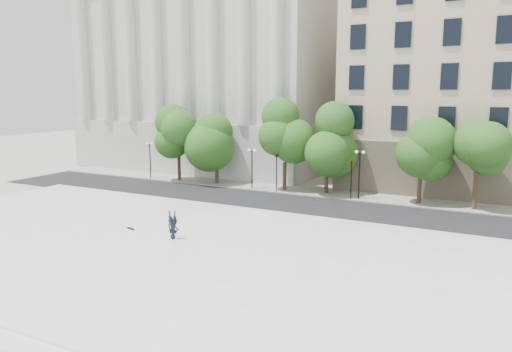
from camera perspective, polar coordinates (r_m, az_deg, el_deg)
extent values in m
plane|color=#ACA9A2|center=(27.86, -13.47, -10.52)|extent=(160.00, 160.00, 0.00)
cube|color=white|center=(29.97, -9.68, -8.47)|extent=(44.00, 22.00, 0.45)
cube|color=black|center=(42.46, 2.69, -3.22)|extent=(60.00, 8.00, 0.02)
cube|color=gray|center=(47.83, 5.73, -1.73)|extent=(60.00, 4.00, 0.12)
cube|color=#B3B3AF|center=(67.98, -2.85, 12.22)|extent=(30.00, 26.00, 25.00)
cylinder|color=black|center=(46.91, 2.36, 0.19)|extent=(0.10, 0.10, 3.50)
imported|color=black|center=(46.60, 2.38, 2.78)|extent=(1.07, 1.96, 0.78)
cylinder|color=black|center=(44.35, 10.83, -0.54)|extent=(0.10, 0.10, 3.50)
imported|color=black|center=(44.03, 10.91, 2.13)|extent=(0.74, 1.68, 0.66)
imported|color=black|center=(31.50, -9.43, -6.68)|extent=(1.25, 1.88, 0.48)
cube|color=black|center=(34.31, -14.16, -5.84)|extent=(0.72, 0.38, 0.07)
cylinder|color=#382619|center=(53.62, -8.78, 1.02)|extent=(0.36, 0.36, 3.02)
sphere|color=#1F4B15|center=(53.16, -8.89, 5.40)|extent=(4.39, 4.39, 4.39)
cylinder|color=#382619|center=(51.32, -4.49, 0.45)|extent=(0.36, 0.36, 2.55)
sphere|color=#1F4B15|center=(50.88, -4.54, 4.29)|extent=(4.41, 4.41, 4.41)
cylinder|color=#382619|center=(47.82, 3.29, -0.07)|extent=(0.36, 0.36, 2.79)
sphere|color=#1F4B15|center=(47.33, 3.33, 4.45)|extent=(3.88, 3.88, 3.88)
cylinder|color=#382619|center=(46.71, 8.05, -0.45)|extent=(0.36, 0.36, 2.69)
sphere|color=#1F4B15|center=(46.21, 8.16, 4.01)|extent=(3.92, 3.92, 3.92)
cylinder|color=#382619|center=(44.39, 18.16, -1.57)|extent=(0.36, 0.36, 2.40)
sphere|color=#1F4B15|center=(43.90, 18.39, 2.60)|extent=(4.01, 4.01, 4.01)
cylinder|color=#382619|center=(43.57, 23.74, -1.63)|extent=(0.36, 0.36, 3.12)
sphere|color=#1F4B15|center=(43.00, 24.12, 3.90)|extent=(3.72, 3.72, 3.72)
cylinder|color=black|center=(55.36, -11.99, 1.59)|extent=(0.12, 0.12, 3.78)
cube|color=black|center=(55.13, -12.06, 3.53)|extent=(0.60, 0.06, 0.06)
sphere|color=white|center=(55.31, -12.31, 3.65)|extent=(0.28, 0.28, 0.28)
sphere|color=white|center=(54.93, -11.83, 3.63)|extent=(0.28, 0.28, 0.28)
cylinder|color=black|center=(48.39, -0.46, 0.64)|extent=(0.12, 0.12, 3.76)
cube|color=black|center=(48.13, -0.47, 2.85)|extent=(0.60, 0.06, 0.06)
sphere|color=white|center=(48.26, -0.78, 2.99)|extent=(0.28, 0.28, 0.28)
sphere|color=white|center=(47.98, -0.15, 2.95)|extent=(0.28, 0.28, 0.28)
cylinder|color=black|center=(44.41, 11.70, -0.11)|extent=(0.12, 0.12, 4.18)
cube|color=black|center=(44.10, 11.80, 2.57)|extent=(0.60, 0.06, 0.06)
sphere|color=white|center=(44.17, 11.43, 2.73)|extent=(0.28, 0.28, 0.28)
sphere|color=white|center=(44.01, 12.18, 2.67)|extent=(0.28, 0.28, 0.28)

